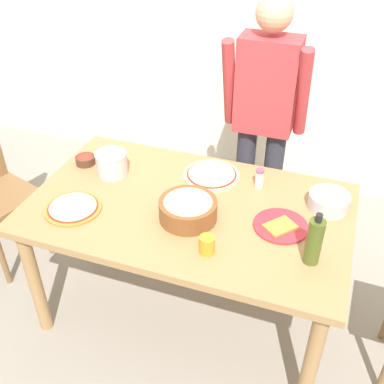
% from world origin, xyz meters
% --- Properties ---
extents(ground, '(8.00, 8.00, 0.00)m').
position_xyz_m(ground, '(0.00, 0.00, 0.00)').
color(ground, gray).
extents(wall_back, '(5.60, 0.10, 2.60)m').
position_xyz_m(wall_back, '(0.00, 1.60, 1.30)').
color(wall_back, silver).
rests_on(wall_back, ground).
extents(dining_table, '(1.60, 0.96, 0.76)m').
position_xyz_m(dining_table, '(0.00, 0.00, 0.67)').
color(dining_table, '#A37A4C').
rests_on(dining_table, ground).
extents(person_cook, '(0.49, 0.25, 1.62)m').
position_xyz_m(person_cook, '(0.20, 0.76, 0.94)').
color(person_cook, '#2D2D38').
rests_on(person_cook, ground).
extents(pizza_raw_on_board, '(0.31, 0.31, 0.02)m').
position_xyz_m(pizza_raw_on_board, '(0.03, 0.29, 0.77)').
color(pizza_raw_on_board, beige).
rests_on(pizza_raw_on_board, dining_table).
extents(pizza_cooked_on_tray, '(0.28, 0.28, 0.02)m').
position_xyz_m(pizza_cooked_on_tray, '(-0.53, -0.22, 0.77)').
color(pizza_cooked_on_tray, '#C67A33').
rests_on(pizza_cooked_on_tray, dining_table).
extents(plate_with_slice, '(0.26, 0.26, 0.02)m').
position_xyz_m(plate_with_slice, '(0.46, -0.01, 0.77)').
color(plate_with_slice, red).
rests_on(plate_with_slice, dining_table).
extents(popcorn_bowl, '(0.28, 0.28, 0.11)m').
position_xyz_m(popcorn_bowl, '(0.03, -0.09, 0.82)').
color(popcorn_bowl, brown).
rests_on(popcorn_bowl, dining_table).
extents(mixing_bowl_steel, '(0.20, 0.20, 0.08)m').
position_xyz_m(mixing_bowl_steel, '(0.66, 0.21, 0.80)').
color(mixing_bowl_steel, '#B7B7BC').
rests_on(mixing_bowl_steel, dining_table).
extents(small_sauce_bowl, '(0.11, 0.11, 0.06)m').
position_xyz_m(small_sauce_bowl, '(-0.69, 0.18, 0.79)').
color(small_sauce_bowl, '#4C2D1E').
rests_on(small_sauce_bowl, dining_table).
extents(olive_oil_bottle, '(0.07, 0.07, 0.26)m').
position_xyz_m(olive_oil_bottle, '(0.63, -0.19, 0.87)').
color(olive_oil_bottle, '#47561E').
rests_on(olive_oil_bottle, dining_table).
extents(steel_pot, '(0.17, 0.17, 0.13)m').
position_xyz_m(steel_pot, '(-0.49, 0.14, 0.83)').
color(steel_pot, '#B7B7BC').
rests_on(steel_pot, dining_table).
extents(cup_orange, '(0.07, 0.07, 0.08)m').
position_xyz_m(cup_orange, '(0.19, -0.29, 0.80)').
color(cup_orange, orange).
rests_on(cup_orange, dining_table).
extents(salt_shaker, '(0.04, 0.04, 0.11)m').
position_xyz_m(salt_shaker, '(0.29, 0.28, 0.81)').
color(salt_shaker, white).
rests_on(salt_shaker, dining_table).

